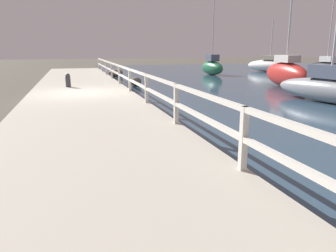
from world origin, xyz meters
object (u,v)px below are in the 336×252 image
(sailboat_red, at_px, (286,73))
(sailboat_black, at_px, (327,65))
(mooring_bollard, at_px, (68,80))
(sailboat_white, at_px, (270,65))
(sailboat_gray, at_px, (330,88))
(sailboat_green, at_px, (212,66))

(sailboat_red, bearing_deg, sailboat_black, 47.91)
(mooring_bollard, bearing_deg, sailboat_white, 31.20)
(sailboat_gray, height_order, sailboat_black, sailboat_black)
(sailboat_white, xyz_separation_m, sailboat_green, (-6.54, -1.59, 0.07))
(mooring_bollard, bearing_deg, sailboat_red, -0.36)
(sailboat_gray, bearing_deg, sailboat_red, 61.89)
(sailboat_white, relative_size, sailboat_red, 0.83)
(sailboat_red, distance_m, sailboat_black, 15.00)
(mooring_bollard, relative_size, sailboat_gray, 0.12)
(sailboat_green, bearing_deg, sailboat_black, -0.37)
(sailboat_black, bearing_deg, sailboat_red, -147.02)
(mooring_bollard, distance_m, sailboat_black, 25.15)
(sailboat_gray, xyz_separation_m, sailboat_red, (1.87, 5.45, 0.19))
(sailboat_green, xyz_separation_m, sailboat_red, (0.40, -9.34, 0.08))
(sailboat_gray, xyz_separation_m, sailboat_black, (13.31, 15.16, 0.02))
(sailboat_white, bearing_deg, sailboat_gray, -134.66)
(mooring_bollard, height_order, sailboat_white, sailboat_white)
(mooring_bollard, distance_m, sailboat_gray, 11.36)
(sailboat_white, bearing_deg, sailboat_black, -31.69)
(mooring_bollard, relative_size, sailboat_black, 0.08)
(sailboat_white, distance_m, sailboat_red, 12.54)
(sailboat_white, height_order, sailboat_black, sailboat_black)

